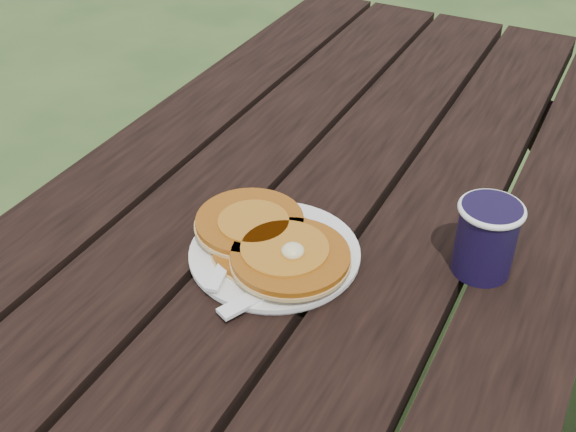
% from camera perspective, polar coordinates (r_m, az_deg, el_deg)
% --- Properties ---
extents(plate, '(0.22, 0.22, 0.01)m').
position_cam_1_polar(plate, '(0.91, -1.06, -3.04)').
color(plate, white).
rests_on(plate, picnic_table).
extents(pancake_stack, '(0.22, 0.18, 0.04)m').
position_cam_1_polar(pancake_stack, '(0.90, -1.39, -2.08)').
color(pancake_stack, '#A55712').
rests_on(pancake_stack, plate).
extents(knife, '(0.09, 0.17, 0.00)m').
position_cam_1_polar(knife, '(0.86, -0.34, -5.25)').
color(knife, white).
rests_on(knife, plate).
extents(fork, '(0.07, 0.16, 0.01)m').
position_cam_1_polar(fork, '(0.88, -4.91, -3.58)').
color(fork, white).
rests_on(fork, plate).
extents(coffee_cup, '(0.08, 0.08, 0.10)m').
position_cam_1_polar(coffee_cup, '(0.89, 15.43, -1.42)').
color(coffee_cup, black).
rests_on(coffee_cup, picnic_table).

